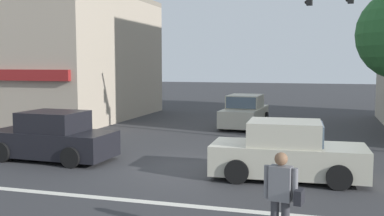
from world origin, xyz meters
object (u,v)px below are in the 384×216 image
at_px(traffic_light_mast, 371,33).
at_px(sedan_crossing_center, 245,112).
at_px(sedan_approaching_near, 52,138).
at_px(pedestrian_foreground_with_bag, 282,195).
at_px(sedan_waiting_far, 287,153).
at_px(utility_pole_near_left, 69,35).

relative_size(traffic_light_mast, sedan_crossing_center, 1.49).
bearing_deg(sedan_approaching_near, pedestrian_foreground_with_bag, -33.57).
bearing_deg(traffic_light_mast, sedan_crossing_center, 137.41).
height_order(traffic_light_mast, sedan_waiting_far, traffic_light_mast).
height_order(utility_pole_near_left, pedestrian_foreground_with_bag, utility_pole_near_left).
height_order(sedan_waiting_far, sedan_crossing_center, same).
bearing_deg(utility_pole_near_left, traffic_light_mast, -6.81).
bearing_deg(utility_pole_near_left, sedan_crossing_center, 23.01).
distance_m(utility_pole_near_left, traffic_light_mast, 13.06).
distance_m(utility_pole_near_left, sedan_approaching_near, 7.71).
relative_size(sedan_waiting_far, pedestrian_foreground_with_bag, 2.50).
distance_m(traffic_light_mast, pedestrian_foreground_with_bag, 10.44).
relative_size(traffic_light_mast, sedan_waiting_far, 1.49).
xyz_separation_m(utility_pole_near_left, sedan_crossing_center, (7.71, 3.28, -3.71)).
bearing_deg(utility_pole_near_left, pedestrian_foreground_with_bag, -46.13).
bearing_deg(sedan_approaching_near, sedan_crossing_center, 63.16).
relative_size(utility_pole_near_left, sedan_approaching_near, 2.05).
distance_m(utility_pole_near_left, pedestrian_foreground_with_bag, 15.97).
xyz_separation_m(traffic_light_mast, pedestrian_foreground_with_bag, (-2.16, -9.69, -3.22)).
xyz_separation_m(sedan_approaching_near, pedestrian_foreground_with_bag, (7.81, -5.18, 0.24)).
height_order(utility_pole_near_left, sedan_crossing_center, utility_pole_near_left).
height_order(utility_pole_near_left, traffic_light_mast, utility_pole_near_left).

